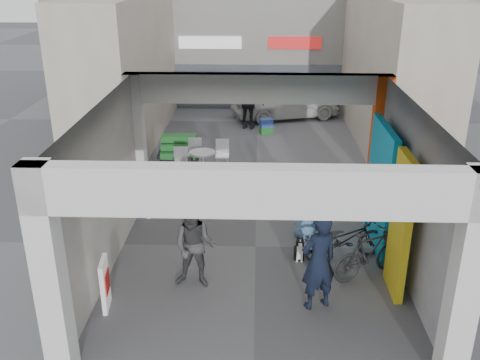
{
  "coord_description": "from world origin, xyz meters",
  "views": [
    {
      "loc": [
        0.01,
        -10.57,
        6.02
      ],
      "look_at": [
        -0.38,
        1.0,
        1.21
      ],
      "focal_mm": 40.0,
      "sensor_mm": 36.0,
      "label": 1
    }
  ],
  "objects_px": {
    "man_with_dog": "(319,262)",
    "man_back_turned": "(195,246)",
    "man_elderly": "(307,210)",
    "bicycle_rear": "(369,254)",
    "produce_stand": "(179,153)",
    "white_van": "(285,100)",
    "man_crates": "(249,103)",
    "bicycle_front": "(345,239)",
    "cafe_set": "(200,163)",
    "border_collie": "(299,250)"
  },
  "relations": [
    {
      "from": "man_back_turned",
      "to": "white_van",
      "type": "height_order",
      "value": "man_back_turned"
    },
    {
      "from": "man_crates",
      "to": "bicycle_rear",
      "type": "bearing_deg",
      "value": 120.48
    },
    {
      "from": "man_with_dog",
      "to": "white_van",
      "type": "bearing_deg",
      "value": -113.65
    },
    {
      "from": "bicycle_rear",
      "to": "white_van",
      "type": "xyz_separation_m",
      "value": [
        -1.18,
        11.73,
        0.21
      ]
    },
    {
      "from": "man_with_dog",
      "to": "man_back_turned",
      "type": "bearing_deg",
      "value": -38.84
    },
    {
      "from": "bicycle_front",
      "to": "white_van",
      "type": "relative_size",
      "value": 0.43
    },
    {
      "from": "man_with_dog",
      "to": "white_van",
      "type": "distance_m",
      "value": 12.8
    },
    {
      "from": "man_elderly",
      "to": "bicycle_rear",
      "type": "height_order",
      "value": "man_elderly"
    },
    {
      "from": "cafe_set",
      "to": "white_van",
      "type": "distance_m",
      "value": 6.84
    },
    {
      "from": "bicycle_front",
      "to": "bicycle_rear",
      "type": "distance_m",
      "value": 0.77
    },
    {
      "from": "bicycle_front",
      "to": "produce_stand",
      "type": "bearing_deg",
      "value": 20.35
    },
    {
      "from": "produce_stand",
      "to": "border_collie",
      "type": "height_order",
      "value": "produce_stand"
    },
    {
      "from": "produce_stand",
      "to": "bicycle_rear",
      "type": "xyz_separation_m",
      "value": [
        4.76,
        -6.39,
        0.18
      ]
    },
    {
      "from": "cafe_set",
      "to": "bicycle_rear",
      "type": "distance_m",
      "value": 6.82
    },
    {
      "from": "man_with_dog",
      "to": "man_crates",
      "type": "distance_m",
      "value": 11.33
    },
    {
      "from": "man_with_dog",
      "to": "white_van",
      "type": "relative_size",
      "value": 0.44
    },
    {
      "from": "border_collie",
      "to": "man_elderly",
      "type": "xyz_separation_m",
      "value": [
        0.22,
        0.96,
        0.51
      ]
    },
    {
      "from": "man_elderly",
      "to": "white_van",
      "type": "distance_m",
      "value": 10.18
    },
    {
      "from": "produce_stand",
      "to": "man_with_dog",
      "type": "height_order",
      "value": "man_with_dog"
    },
    {
      "from": "man_back_turned",
      "to": "bicycle_rear",
      "type": "bearing_deg",
      "value": 14.19
    },
    {
      "from": "produce_stand",
      "to": "white_van",
      "type": "bearing_deg",
      "value": 80.35
    },
    {
      "from": "man_back_turned",
      "to": "border_collie",
      "type": "bearing_deg",
      "value": 33.07
    },
    {
      "from": "bicycle_rear",
      "to": "white_van",
      "type": "distance_m",
      "value": 11.8
    },
    {
      "from": "man_with_dog",
      "to": "white_van",
      "type": "xyz_separation_m",
      "value": [
        -0.02,
        12.8,
        -0.22
      ]
    },
    {
      "from": "produce_stand",
      "to": "man_crates",
      "type": "height_order",
      "value": "man_crates"
    },
    {
      "from": "man_back_turned",
      "to": "bicycle_rear",
      "type": "distance_m",
      "value": 3.52
    },
    {
      "from": "produce_stand",
      "to": "man_elderly",
      "type": "xyz_separation_m",
      "value": [
        3.62,
        -4.84,
        0.39
      ]
    },
    {
      "from": "man_elderly",
      "to": "bicycle_front",
      "type": "relative_size",
      "value": 0.79
    },
    {
      "from": "cafe_set",
      "to": "produce_stand",
      "type": "bearing_deg",
      "value": 130.77
    },
    {
      "from": "border_collie",
      "to": "man_elderly",
      "type": "relative_size",
      "value": 0.39
    },
    {
      "from": "cafe_set",
      "to": "bicycle_rear",
      "type": "xyz_separation_m",
      "value": [
        4.01,
        -5.52,
        0.18
      ]
    },
    {
      "from": "cafe_set",
      "to": "white_van",
      "type": "relative_size",
      "value": 0.37
    },
    {
      "from": "produce_stand",
      "to": "man_back_turned",
      "type": "bearing_deg",
      "value": -55.15
    },
    {
      "from": "man_elderly",
      "to": "white_van",
      "type": "bearing_deg",
      "value": 70.89
    },
    {
      "from": "man_elderly",
      "to": "man_crates",
      "type": "bearing_deg",
      "value": 80.5
    },
    {
      "from": "man_crates",
      "to": "bicycle_front",
      "type": "xyz_separation_m",
      "value": [
        2.23,
        -9.51,
        -0.51
      ]
    },
    {
      "from": "produce_stand",
      "to": "border_collie",
      "type": "xyz_separation_m",
      "value": [
        3.4,
        -5.79,
        -0.11
      ]
    },
    {
      "from": "man_back_turned",
      "to": "man_elderly",
      "type": "relative_size",
      "value": 1.19
    },
    {
      "from": "man_back_turned",
      "to": "man_elderly",
      "type": "distance_m",
      "value": 3.08
    },
    {
      "from": "border_collie",
      "to": "man_with_dog",
      "type": "bearing_deg",
      "value": -81.17
    },
    {
      "from": "produce_stand",
      "to": "man_back_turned",
      "type": "distance_m",
      "value": 6.97
    },
    {
      "from": "bicycle_front",
      "to": "bicycle_rear",
      "type": "relative_size",
      "value": 1.07
    },
    {
      "from": "man_crates",
      "to": "cafe_set",
      "type": "bearing_deg",
      "value": 89.47
    },
    {
      "from": "man_back_turned",
      "to": "man_elderly",
      "type": "bearing_deg",
      "value": 47.44
    },
    {
      "from": "man_with_dog",
      "to": "man_elderly",
      "type": "height_order",
      "value": "man_with_dog"
    },
    {
      "from": "man_crates",
      "to": "bicycle_front",
      "type": "relative_size",
      "value": 1.08
    },
    {
      "from": "man_back_turned",
      "to": "cafe_set",
      "type": "bearing_deg",
      "value": 102.06
    },
    {
      "from": "produce_stand",
      "to": "border_collie",
      "type": "bearing_deg",
      "value": -35.38
    },
    {
      "from": "man_with_dog",
      "to": "border_collie",
      "type": "bearing_deg",
      "value": -106.87
    },
    {
      "from": "border_collie",
      "to": "man_crates",
      "type": "xyz_separation_m",
      "value": [
        -1.27,
        9.57,
        0.77
      ]
    }
  ]
}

